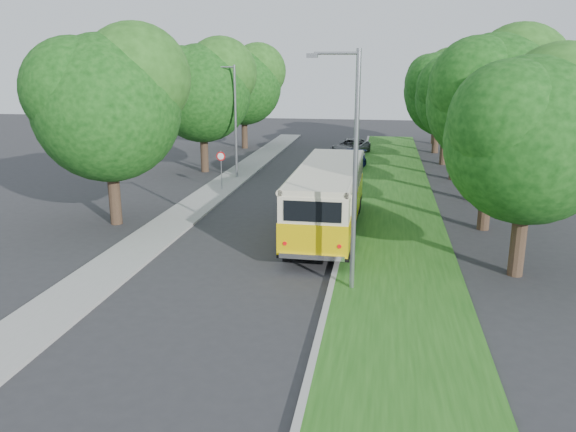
% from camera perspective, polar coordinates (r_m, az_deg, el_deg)
% --- Properties ---
extents(ground, '(120.00, 120.00, 0.00)m').
position_cam_1_polar(ground, '(22.47, -4.19, -4.43)').
color(ground, '#2B2B2D').
rests_on(ground, ground).
extents(curb, '(0.20, 70.00, 0.15)m').
position_cam_1_polar(curb, '(26.65, 5.92, -1.15)').
color(curb, gray).
rests_on(curb, ground).
extents(grass_verge, '(4.50, 70.00, 0.13)m').
position_cam_1_polar(grass_verge, '(26.62, 10.97, -1.39)').
color(grass_verge, '#1F5216').
rests_on(grass_verge, ground).
extents(sidewalk, '(2.20, 70.00, 0.12)m').
position_cam_1_polar(sidewalk, '(28.41, -11.23, -0.36)').
color(sidewalk, gray).
rests_on(sidewalk, ground).
extents(treeline, '(24.27, 41.91, 9.46)m').
position_cam_1_polar(treeline, '(38.62, 6.82, 12.68)').
color(treeline, '#332319').
rests_on(treeline, ground).
extents(lamppost_near, '(1.71, 0.16, 8.00)m').
position_cam_1_polar(lamppost_near, '(18.34, 6.57, 5.17)').
color(lamppost_near, gray).
rests_on(lamppost_near, ground).
extents(lamppost_far, '(1.71, 0.16, 7.50)m').
position_cam_1_polar(lamppost_far, '(38.00, -5.51, 9.94)').
color(lamppost_far, gray).
rests_on(lamppost_far, ground).
extents(warning_sign, '(0.56, 0.10, 2.50)m').
position_cam_1_polar(warning_sign, '(34.42, -6.82, 5.33)').
color(warning_sign, gray).
rests_on(warning_sign, ground).
extents(vintage_bus, '(2.84, 10.73, 3.18)m').
position_cam_1_polar(vintage_bus, '(25.51, 4.06, 1.68)').
color(vintage_bus, '#E7C107').
rests_on(vintage_bus, ground).
extents(car_silver, '(2.39, 4.33, 1.40)m').
position_cam_1_polar(car_silver, '(29.08, 1.50, 1.58)').
color(car_silver, silver).
rests_on(car_silver, ground).
extents(car_white, '(2.79, 4.29, 1.34)m').
position_cam_1_polar(car_white, '(37.11, 5.18, 4.45)').
color(car_white, silver).
rests_on(car_white, ground).
extents(car_blue, '(2.60, 4.76, 1.31)m').
position_cam_1_polar(car_blue, '(41.47, 6.29, 5.53)').
color(car_blue, navy).
rests_on(car_blue, ground).
extents(car_grey, '(3.61, 5.45, 1.39)m').
position_cam_1_polar(car_grey, '(48.45, 6.33, 6.96)').
color(car_grey, '#56595E').
rests_on(car_grey, ground).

